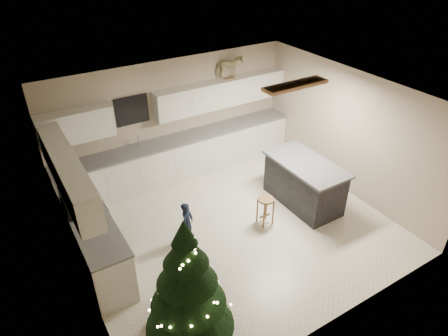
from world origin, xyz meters
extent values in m
plane|color=beige|center=(0.00, 0.00, 0.00)|extent=(5.50, 5.50, 0.00)
cube|color=#A1917D|center=(0.00, 2.50, 1.30)|extent=(5.50, 0.02, 2.60)
cube|color=#A1917D|center=(0.00, -2.50, 1.30)|extent=(5.50, 0.02, 2.60)
cube|color=#A1917D|center=(-2.75, 0.00, 1.30)|extent=(0.02, 5.00, 2.60)
cube|color=#A1917D|center=(2.75, 0.00, 1.30)|extent=(0.02, 5.00, 2.60)
cube|color=silver|center=(0.00, 0.00, 2.60)|extent=(5.50, 5.00, 0.02)
cube|color=brown|center=(1.30, 0.10, 2.55)|extent=(1.25, 0.32, 0.06)
cube|color=white|center=(1.30, 0.10, 2.52)|extent=(1.15, 0.24, 0.02)
cube|color=silver|center=(0.00, 2.20, 0.45)|extent=(5.48, 0.60, 0.90)
cube|color=silver|center=(-2.45, 0.60, 0.45)|extent=(0.60, 2.60, 0.90)
cube|color=slate|center=(0.00, 2.19, 0.92)|extent=(5.48, 0.62, 0.04)
cube|color=slate|center=(-2.44, 0.60, 0.92)|extent=(0.62, 2.60, 0.04)
cube|color=silver|center=(-2.05, 2.33, 1.70)|extent=(1.40, 0.35, 0.60)
cube|color=silver|center=(1.15, 2.33, 1.70)|extent=(3.20, 0.35, 0.60)
cube|color=silver|center=(-2.58, 0.72, 1.70)|extent=(0.35, 2.60, 0.60)
cube|color=black|center=(-0.90, 2.47, 1.70)|extent=(0.70, 0.04, 0.60)
cube|color=#99999E|center=(-0.90, 2.20, 0.90)|extent=(0.55, 0.40, 0.06)
cylinder|color=#99999E|center=(-0.90, 2.30, 1.06)|extent=(0.03, 0.03, 0.24)
cube|color=black|center=(-2.43, 0.90, 0.45)|extent=(0.64, 0.75, 0.90)
cube|color=black|center=(-2.68, 0.90, 1.05)|extent=(0.10, 0.75, 0.30)
cube|color=black|center=(1.65, -0.05, 0.45)|extent=(0.80, 1.60, 0.90)
cube|color=#3D3D3D|center=(1.65, -0.05, 0.93)|extent=(0.90, 1.70, 0.05)
cylinder|color=brown|center=(0.58, -0.20, 0.57)|extent=(0.31, 0.31, 0.04)
cylinder|color=brown|center=(0.47, -0.31, 0.27)|extent=(0.03, 0.03, 0.55)
cylinder|color=brown|center=(0.69, -0.31, 0.27)|extent=(0.03, 0.03, 0.55)
cylinder|color=brown|center=(0.47, -0.09, 0.27)|extent=(0.03, 0.03, 0.55)
cylinder|color=brown|center=(0.69, -0.09, 0.27)|extent=(0.03, 0.03, 0.55)
cube|color=brown|center=(0.58, -0.20, 0.18)|extent=(0.23, 0.03, 0.03)
cylinder|color=#3F2816|center=(-1.75, -1.60, 0.14)|extent=(0.11, 0.11, 0.27)
cone|color=black|center=(-1.75, -1.60, 0.50)|extent=(1.24, 1.24, 0.64)
cone|color=black|center=(-1.75, -1.60, 0.91)|extent=(1.02, 1.02, 0.55)
cone|color=black|center=(-1.75, -1.60, 1.27)|extent=(0.80, 0.80, 0.50)
cone|color=black|center=(-1.75, -1.60, 1.59)|extent=(0.58, 0.58, 0.45)
cone|color=black|center=(-1.75, -1.60, 1.86)|extent=(0.33, 0.33, 0.36)
sphere|color=#FFD88C|center=(-1.11, -1.60, 0.23)|extent=(0.03, 0.03, 0.03)
sphere|color=#FFD88C|center=(-1.17, -1.36, 0.28)|extent=(0.03, 0.03, 0.03)
sphere|color=#FFD88C|center=(-1.31, -1.17, 0.32)|extent=(0.03, 0.03, 0.03)
sphere|color=#FFD88C|center=(-1.52, -1.05, 0.37)|extent=(0.03, 0.03, 0.03)
sphere|color=#FFD88C|center=(-1.74, -1.02, 0.42)|extent=(0.03, 0.03, 0.03)
sphere|color=#FFD88C|center=(-1.96, -1.08, 0.47)|extent=(0.03, 0.03, 0.03)
sphere|color=#FFD88C|center=(-2.13, -1.21, 0.51)|extent=(0.03, 0.03, 0.03)
sphere|color=#FFD88C|center=(-2.23, -1.38, 0.56)|extent=(0.03, 0.03, 0.03)
sphere|color=#FFD88C|center=(-2.26, -1.58, 0.61)|extent=(0.03, 0.03, 0.03)
sphere|color=#FFD88C|center=(-2.21, -1.77, 0.66)|extent=(0.03, 0.03, 0.03)
sphere|color=#FFD88C|center=(-2.10, -1.93, 0.71)|extent=(0.03, 0.03, 0.03)
sphere|color=#FFD88C|center=(-1.95, -2.02, 0.75)|extent=(0.03, 0.03, 0.03)
sphere|color=#FFD88C|center=(-1.77, -2.04, 0.80)|extent=(0.03, 0.03, 0.03)
sphere|color=#FFD88C|center=(-1.61, -2.00, 0.85)|extent=(0.03, 0.03, 0.03)
sphere|color=#FFD88C|center=(-1.48, -1.91, 0.90)|extent=(0.03, 0.03, 0.03)
sphere|color=#FFD88C|center=(-1.39, -1.77, 0.95)|extent=(0.03, 0.03, 0.03)
sphere|color=#FFD88C|center=(-1.37, -1.62, 0.99)|extent=(0.03, 0.03, 0.03)
sphere|color=#FFD88C|center=(-1.41, -1.48, 1.04)|extent=(0.03, 0.03, 0.03)
sphere|color=#FFD88C|center=(-1.49, -1.37, 1.09)|extent=(0.03, 0.03, 0.03)
sphere|color=#FFD88C|center=(-1.60, -1.31, 1.14)|extent=(0.03, 0.03, 0.03)
sphere|color=#FFD88C|center=(-1.73, -1.29, 1.19)|extent=(0.03, 0.03, 0.03)
sphere|color=#FFD88C|center=(-1.84, -1.32, 1.23)|extent=(0.03, 0.03, 0.03)
sphere|color=#FFD88C|center=(-1.93, -1.39, 1.28)|extent=(0.03, 0.03, 0.03)
sphere|color=#FFD88C|center=(-1.98, -1.48, 1.33)|extent=(0.03, 0.03, 0.03)
sphere|color=#FFD88C|center=(-1.99, -1.58, 1.38)|extent=(0.03, 0.03, 0.03)
sphere|color=#FFD88C|center=(-1.97, -1.67, 1.43)|extent=(0.03, 0.03, 0.03)
sphere|color=#FFD88C|center=(-1.91, -1.73, 1.47)|extent=(0.03, 0.03, 0.03)
sphere|color=#FFD88C|center=(-1.84, -1.77, 1.52)|extent=(0.03, 0.03, 0.03)
sphere|color=#FFD88C|center=(-1.77, -1.78, 1.57)|extent=(0.03, 0.03, 0.03)
sphere|color=#FFD88C|center=(-1.71, -1.76, 1.62)|extent=(0.03, 0.03, 0.03)
sphere|color=#FFD88C|center=(-1.66, -1.71, 1.67)|extent=(0.03, 0.03, 0.03)
sphere|color=#FFD88C|center=(-1.64, -1.66, 1.71)|extent=(0.03, 0.03, 0.03)
sphere|color=#FFD88C|center=(-1.64, -1.61, 1.76)|extent=(0.03, 0.03, 0.03)
sphere|color=#FFD88C|center=(-1.66, -1.57, 1.81)|extent=(0.03, 0.03, 0.03)
sphere|color=#FFD88C|center=(-1.69, -1.55, 1.86)|extent=(0.03, 0.03, 0.03)
sphere|color=#FFD88C|center=(-1.72, -1.55, 1.91)|extent=(0.03, 0.03, 0.03)
sphere|color=silver|center=(-1.19, -1.60, 0.34)|extent=(0.06, 0.06, 0.06)
sphere|color=silver|center=(-2.05, -1.19, 0.48)|extent=(0.06, 0.06, 0.06)
sphere|color=silver|center=(-1.89, -2.04, 0.61)|extent=(0.06, 0.06, 0.06)
sphere|color=silver|center=(-1.36, -1.47, 0.75)|extent=(0.06, 0.06, 0.06)
sphere|color=silver|center=(-2.05, -1.39, 0.89)|extent=(0.06, 0.06, 0.06)
sphere|color=silver|center=(-1.75, -1.92, 1.02)|extent=(0.06, 0.06, 0.06)
sphere|color=silver|center=(-1.54, -1.44, 1.16)|extent=(0.06, 0.06, 0.06)
sphere|color=silver|center=(-1.96, -1.53, 1.29)|extent=(0.06, 0.06, 0.06)
sphere|color=silver|center=(-1.70, -1.76, 1.43)|extent=(0.06, 0.06, 0.06)
sphere|color=silver|center=(-1.68, -1.50, 1.57)|extent=(0.06, 0.06, 0.06)
sphere|color=silver|center=(-1.82, -1.60, 1.70)|extent=(0.06, 0.06, 0.06)
sphere|color=silver|center=(-1.74, -1.62, 1.84)|extent=(0.06, 0.06, 0.06)
imported|color=black|center=(-0.90, 0.12, 0.42)|extent=(0.36, 0.35, 0.83)
cube|color=brown|center=(1.35, 2.29, 2.01)|extent=(0.23, 0.02, 0.02)
cube|color=brown|center=(1.35, 2.36, 2.01)|extent=(0.23, 0.02, 0.02)
imported|color=beige|center=(1.35, 2.33, 2.26)|extent=(0.62, 0.39, 0.49)
camera|label=1|loc=(-3.22, -4.90, 4.96)|focal=32.00mm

